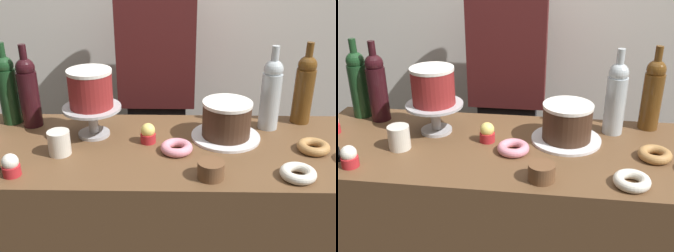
{
  "view_description": "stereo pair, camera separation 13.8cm",
  "coord_description": "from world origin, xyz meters",
  "views": [
    {
      "loc": [
        0.02,
        -1.26,
        1.56
      ],
      "look_at": [
        0.0,
        0.0,
        0.98
      ],
      "focal_mm": 42.23,
      "sensor_mm": 36.0,
      "label": 1
    },
    {
      "loc": [
        0.16,
        -1.25,
        1.56
      ],
      "look_at": [
        0.0,
        0.0,
        0.98
      ],
      "focal_mm": 42.23,
      "sensor_mm": 36.0,
      "label": 2
    }
  ],
  "objects": [
    {
      "name": "back_wall",
      "position": [
        0.0,
        0.86,
        1.3
      ],
      "size": [
        6.0,
        0.05,
        2.6
      ],
      "color": "silver",
      "rests_on": "ground_plane"
    },
    {
      "name": "display_counter",
      "position": [
        0.0,
        0.0,
        0.45
      ],
      "size": [
        1.5,
        0.57,
        0.9
      ],
      "color": "brown",
      "rests_on": "ground_plane"
    },
    {
      "name": "cake_stand_pedestal",
      "position": [
        -0.28,
        0.09,
        0.98
      ],
      "size": [
        0.22,
        0.22,
        0.12
      ],
      "color": "#B2B2B7",
      "rests_on": "display_counter"
    },
    {
      "name": "white_layer_cake",
      "position": [
        -0.28,
        0.09,
        1.09
      ],
      "size": [
        0.16,
        0.16,
        0.14
      ],
      "color": "maroon",
      "rests_on": "cake_stand_pedestal"
    },
    {
      "name": "silver_serving_platter",
      "position": [
        0.21,
        0.08,
        0.91
      ],
      "size": [
        0.26,
        0.26,
        0.01
      ],
      "color": "white",
      "rests_on": "display_counter"
    },
    {
      "name": "chocolate_round_cake",
      "position": [
        0.21,
        0.08,
        0.98
      ],
      "size": [
        0.18,
        0.18,
        0.13
      ],
      "color": "#3D2619",
      "rests_on": "silver_serving_platter"
    },
    {
      "name": "wine_bottle_green",
      "position": [
        -0.63,
        0.2,
        1.04
      ],
      "size": [
        0.08,
        0.08,
        0.33
      ],
      "color": "#193D1E",
      "rests_on": "display_counter"
    },
    {
      "name": "wine_bottle_clear",
      "position": [
        0.39,
        0.17,
        1.04
      ],
      "size": [
        0.08,
        0.08,
        0.33
      ],
      "color": "#B2BCC1",
      "rests_on": "display_counter"
    },
    {
      "name": "wine_bottle_dark_red",
      "position": [
        -0.54,
        0.17,
        1.04
      ],
      "size": [
        0.08,
        0.08,
        0.33
      ],
      "color": "black",
      "rests_on": "display_counter"
    },
    {
      "name": "wine_bottle_amber",
      "position": [
        0.53,
        0.23,
        1.04
      ],
      "size": [
        0.08,
        0.08,
        0.33
      ],
      "color": "#5B3814",
      "rests_on": "display_counter"
    },
    {
      "name": "cupcake_lemon",
      "position": [
        -0.07,
        0.03,
        0.94
      ],
      "size": [
        0.06,
        0.06,
        0.07
      ],
      "color": "red",
      "rests_on": "display_counter"
    },
    {
      "name": "cupcake_vanilla",
      "position": [
        -0.48,
        -0.2,
        0.94
      ],
      "size": [
        0.06,
        0.06,
        0.07
      ],
      "color": "red",
      "rests_on": "display_counter"
    },
    {
      "name": "donut_sugar",
      "position": [
        0.41,
        -0.2,
        0.92
      ],
      "size": [
        0.11,
        0.11,
        0.03
      ],
      "color": "silver",
      "rests_on": "display_counter"
    },
    {
      "name": "donut_pink",
      "position": [
        0.03,
        -0.04,
        0.92
      ],
      "size": [
        0.11,
        0.11,
        0.03
      ],
      "color": "pink",
      "rests_on": "display_counter"
    },
    {
      "name": "donut_maple",
      "position": [
        0.51,
        -0.03,
        0.92
      ],
      "size": [
        0.11,
        0.11,
        0.03
      ],
      "color": "#B27F47",
      "rests_on": "display_counter"
    },
    {
      "name": "cookie_stack",
      "position": [
        0.14,
        -0.21,
        0.93
      ],
      "size": [
        0.08,
        0.08,
        0.05
      ],
      "color": "brown",
      "rests_on": "display_counter"
    },
    {
      "name": "coffee_cup_ceramic",
      "position": [
        -0.37,
        -0.06,
        0.94
      ],
      "size": [
        0.08,
        0.08,
        0.08
      ],
      "color": "silver",
      "rests_on": "display_counter"
    },
    {
      "name": "barista_figure",
      "position": [
        -0.07,
        0.59,
        0.84
      ],
      "size": [
        0.36,
        0.22,
        1.6
      ],
      "color": "black",
      "rests_on": "ground_plane"
    }
  ]
}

